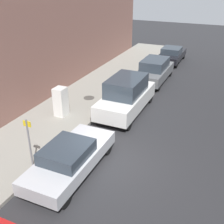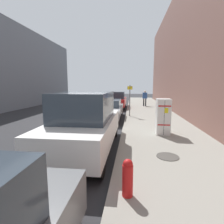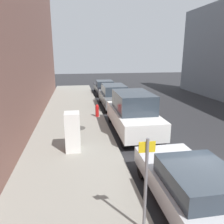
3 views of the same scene
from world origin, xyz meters
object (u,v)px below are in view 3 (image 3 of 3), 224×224
Objects in this scene: discarded_refrigerator at (73,132)px; parked_sedan_dark at (104,87)px; parked_van_white at (133,113)px; street_sign_post at (146,181)px; parked_suv_gray at (114,96)px; fire_hydrant at (97,110)px; parked_sedan_silver at (194,188)px.

parked_sedan_dark is at bearing 77.06° from discarded_refrigerator.
discarded_refrigerator is 0.37× the size of parked_sedan_dark.
parked_van_white is at bearing -90.00° from parked_sedan_dark.
street_sign_post reaches higher than parked_suv_gray.
parked_van_white is (3.11, 2.10, 0.10)m from discarded_refrigerator.
street_sign_post reaches higher than parked_sedan_dark.
street_sign_post is 0.51× the size of parked_sedan_dark.
parked_suv_gray is at bearing 83.15° from street_sign_post.
parked_sedan_dark is (0.00, 5.64, -0.15)m from parked_suv_gray.
street_sign_post reaches higher than discarded_refrigerator.
street_sign_post is 2.87× the size of fire_hydrant.
parked_sedan_dark is (0.00, 11.42, -0.33)m from parked_van_white.
parked_sedan_dark is at bearing 90.00° from parked_suv_gray.
discarded_refrigerator is 5.12m from fire_hydrant.
street_sign_post is 0.49× the size of parked_suv_gray.
parked_sedan_dark reaches higher than fire_hydrant.
discarded_refrigerator is 8.48m from parked_suv_gray.
street_sign_post is 6.88m from parked_van_white.
street_sign_post reaches higher than fire_hydrant.
street_sign_post is at bearing -94.73° from parked_sedan_dark.
parked_sedan_dark is (3.11, 13.52, -0.24)m from discarded_refrigerator.
discarded_refrigerator reaches higher than parked_sedan_silver.
parked_sedan_silver is 1.02× the size of parked_suv_gray.
parked_sedan_silver is at bearing -90.00° from parked_suv_gray.
discarded_refrigerator is at bearing -111.50° from parked_suv_gray.
parked_sedan_dark is at bearing 90.00° from parked_sedan_silver.
fire_hydrant is (1.49, 4.88, -0.41)m from discarded_refrigerator.
parked_suv_gray reaches higher than parked_sedan_silver.
parked_sedan_dark is at bearing 85.27° from street_sign_post.
parked_van_white reaches higher than discarded_refrigerator.
parked_van_white reaches higher than fire_hydrant.
parked_van_white reaches higher than parked_suv_gray.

